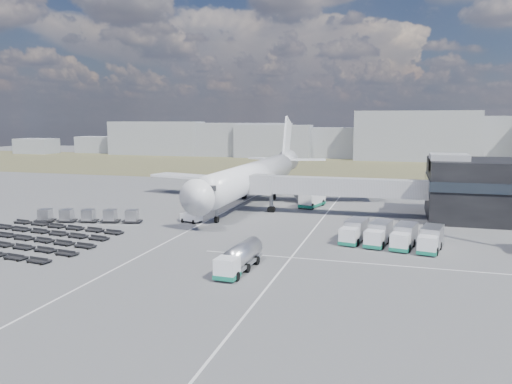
# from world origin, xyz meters

# --- Properties ---
(ground) EXTENTS (420.00, 420.00, 0.00)m
(ground) POSITION_xyz_m (0.00, 0.00, 0.00)
(ground) COLOR #565659
(ground) RESTS_ON ground
(grass_strip) EXTENTS (420.00, 90.00, 0.01)m
(grass_strip) POSITION_xyz_m (0.00, 110.00, 0.01)
(grass_strip) COLOR brown
(grass_strip) RESTS_ON ground
(lane_markings) EXTENTS (47.12, 110.00, 0.01)m
(lane_markings) POSITION_xyz_m (9.77, 3.00, 0.01)
(lane_markings) COLOR silver
(lane_markings) RESTS_ON ground
(jet_bridge) EXTENTS (30.30, 3.80, 7.05)m
(jet_bridge) POSITION_xyz_m (15.90, 20.42, 5.05)
(jet_bridge) COLOR #939399
(jet_bridge) RESTS_ON ground
(airliner) EXTENTS (51.59, 64.53, 17.62)m
(airliner) POSITION_xyz_m (0.00, 32.38, 5.29)
(airliner) COLOR white
(airliner) RESTS_ON ground
(skyline) EXTENTS (289.19, 26.26, 22.92)m
(skyline) POSITION_xyz_m (5.51, 149.93, 8.31)
(skyline) COLOR gray
(skyline) RESTS_ON ground
(fuel_tanker) EXTENTS (2.86, 9.30, 2.97)m
(fuel_tanker) POSITION_xyz_m (11.63, -14.88, 1.48)
(fuel_tanker) COLOR white
(fuel_tanker) RESTS_ON ground
(pushback_tug) EXTENTS (3.72, 2.75, 1.49)m
(pushback_tug) POSITION_xyz_m (-4.00, 8.00, 0.75)
(pushback_tug) COLOR white
(pushback_tug) RESTS_ON ground
(catering_truck) EXTENTS (4.42, 7.37, 3.16)m
(catering_truck) POSITION_xyz_m (12.36, 28.04, 1.62)
(catering_truck) COLOR white
(catering_truck) RESTS_ON ground
(service_trucks_near) EXTENTS (13.44, 9.13, 2.74)m
(service_trucks_near) POSITION_xyz_m (27.50, 1.14, 1.49)
(service_trucks_near) COLOR white
(service_trucks_near) RESTS_ON ground
(uld_row) EXTENTS (17.32, 5.66, 1.91)m
(uld_row) POSITION_xyz_m (-20.08, 3.33, 1.14)
(uld_row) COLOR black
(uld_row) RESTS_ON ground
(baggage_dollies) EXTENTS (26.68, 19.88, 0.66)m
(baggage_dollies) POSITION_xyz_m (-21.78, -9.56, 0.33)
(baggage_dollies) COLOR black
(baggage_dollies) RESTS_ON ground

